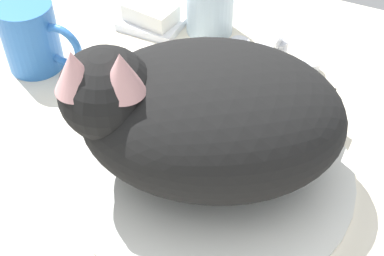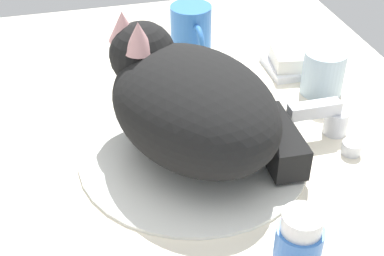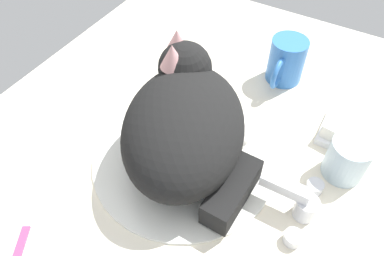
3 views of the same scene
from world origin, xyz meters
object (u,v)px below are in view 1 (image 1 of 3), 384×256
at_px(faucet, 272,51).
at_px(cat, 202,114).
at_px(soap_bar, 151,13).
at_px(rinse_cup, 210,9).
at_px(coffee_mug, 32,37).

xyz_separation_m(faucet, cat, (-0.01, -0.21, 0.06)).
bearing_deg(faucet, soap_bar, 176.43).
xyz_separation_m(cat, soap_bar, (-0.18, 0.22, -0.06)).
bearing_deg(soap_bar, cat, -50.54).
bearing_deg(soap_bar, faucet, -3.57).
height_order(cat, rinse_cup, cat).
distance_m(faucet, rinse_cup, 0.12).
xyz_separation_m(faucet, soap_bar, (-0.19, 0.01, 0.00)).
relative_size(faucet, rinse_cup, 1.76).
distance_m(faucet, coffee_mug, 0.32).
bearing_deg(cat, faucet, 87.12).
relative_size(coffee_mug, rinse_cup, 1.59).
xyz_separation_m(faucet, rinse_cup, (-0.11, 0.04, 0.01)).
bearing_deg(rinse_cup, faucet, -20.33).
bearing_deg(coffee_mug, cat, -14.90).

